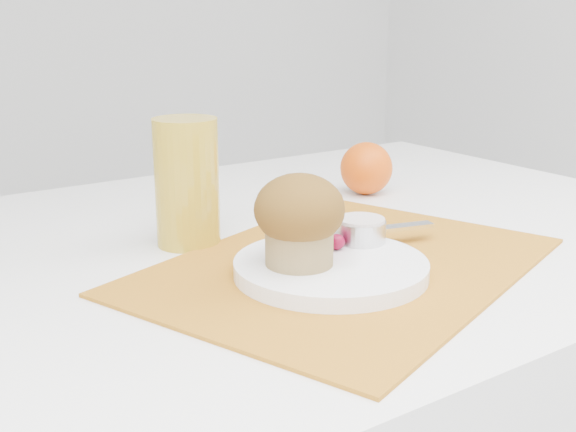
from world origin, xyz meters
TOP-DOWN VIEW (x-y plane):
  - placemat at (0.01, -0.09)m, footprint 0.55×0.47m
  - plate at (-0.03, -0.11)m, footprint 0.26×0.26m
  - ramekin at (0.04, -0.08)m, footprint 0.07×0.07m
  - cream at (0.04, -0.08)m, footprint 0.06×0.06m
  - raspberry_near at (-0.01, -0.07)m, footprint 0.02×0.02m
  - raspberry_far at (0.00, -0.09)m, footprint 0.02×0.02m
  - butter_knife at (0.05, -0.06)m, footprint 0.20×0.07m
  - orange at (0.24, 0.15)m, footprint 0.08×0.08m
  - juice_glass at (-0.10, 0.08)m, footprint 0.09×0.09m
  - muffin at (-0.06, -0.10)m, footprint 0.09×0.09m

SIDE VIEW (x-z plane):
  - placemat at x=0.01m, z-range 0.75..0.75m
  - plate at x=-0.03m, z-range 0.75..0.77m
  - butter_knife at x=0.05m, z-range 0.77..0.78m
  - raspberry_far at x=0.00m, z-range 0.77..0.79m
  - raspberry_near at x=-0.01m, z-range 0.77..0.79m
  - ramekin at x=0.04m, z-range 0.77..0.80m
  - orange at x=0.24m, z-range 0.75..0.83m
  - cream at x=0.04m, z-range 0.79..0.80m
  - muffin at x=-0.06m, z-range 0.77..0.87m
  - juice_glass at x=-0.10m, z-range 0.75..0.90m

